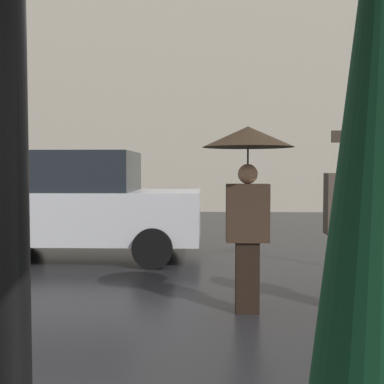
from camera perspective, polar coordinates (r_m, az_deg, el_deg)
pedestrian_with_umbrella at (r=5.19m, az=6.69°, el=3.04°), size 1.00×1.00×2.03m
pedestrian_with_bag at (r=5.61m, az=18.28°, el=-3.28°), size 0.54×0.24×1.76m
parked_car_left at (r=8.70m, az=-13.41°, el=-1.37°), size 4.19×2.04×1.88m
street_signpost at (r=7.66m, az=20.09°, el=2.75°), size 1.08×0.08×2.61m
building_block at (r=19.50m, az=0.67°, el=20.41°), size 16.62×2.01×14.99m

